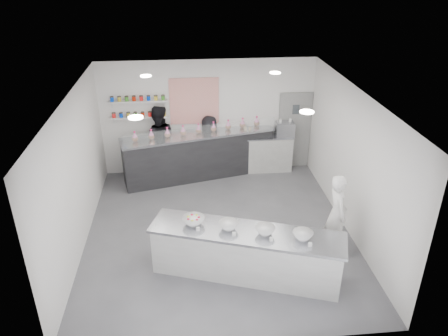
# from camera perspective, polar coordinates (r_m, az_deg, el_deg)

# --- Properties ---
(floor) EXTENTS (6.00, 6.00, 0.00)m
(floor) POSITION_cam_1_polar(r_m,az_deg,el_deg) (9.41, -0.73, -8.27)
(floor) COLOR #515156
(floor) RESTS_ON ground
(ceiling) EXTENTS (6.00, 6.00, 0.00)m
(ceiling) POSITION_cam_1_polar(r_m,az_deg,el_deg) (8.09, -0.85, 9.47)
(ceiling) COLOR white
(ceiling) RESTS_ON floor
(back_wall) EXTENTS (5.50, 0.00, 5.50)m
(back_wall) POSITION_cam_1_polar(r_m,az_deg,el_deg) (11.40, -2.07, 6.65)
(back_wall) COLOR white
(back_wall) RESTS_ON floor
(left_wall) EXTENTS (0.00, 6.00, 6.00)m
(left_wall) POSITION_cam_1_polar(r_m,az_deg,el_deg) (8.88, -18.76, -0.84)
(left_wall) COLOR white
(left_wall) RESTS_ON floor
(right_wall) EXTENTS (0.00, 6.00, 6.00)m
(right_wall) POSITION_cam_1_polar(r_m,az_deg,el_deg) (9.26, 16.43, 0.67)
(right_wall) COLOR white
(right_wall) RESTS_ON floor
(back_door) EXTENTS (0.88, 0.04, 2.10)m
(back_door) POSITION_cam_1_polar(r_m,az_deg,el_deg) (11.88, 9.14, 4.84)
(back_door) COLOR gray
(back_door) RESTS_ON floor
(pattern_panel) EXTENTS (1.25, 0.03, 1.20)m
(pattern_panel) POSITION_cam_1_polar(r_m,az_deg,el_deg) (11.22, -3.91, 8.70)
(pattern_panel) COLOR #EC4A3F
(pattern_panel) RESTS_ON back_wall
(jar_shelf_lower) EXTENTS (1.45, 0.22, 0.04)m
(jar_shelf_lower) POSITION_cam_1_polar(r_m,az_deg,el_deg) (11.31, -10.99, 6.54)
(jar_shelf_lower) COLOR silver
(jar_shelf_lower) RESTS_ON back_wall
(jar_shelf_upper) EXTENTS (1.45, 0.22, 0.04)m
(jar_shelf_upper) POSITION_cam_1_polar(r_m,az_deg,el_deg) (11.18, -11.17, 8.57)
(jar_shelf_upper) COLOR silver
(jar_shelf_upper) RESTS_ON back_wall
(preserve_jars) EXTENTS (1.45, 0.10, 0.56)m
(preserve_jars) POSITION_cam_1_polar(r_m,az_deg,el_deg) (11.20, -11.12, 7.85)
(preserve_jars) COLOR #FF211E
(preserve_jars) RESTS_ON jar_shelf_lower
(downlight_0) EXTENTS (0.24, 0.24, 0.02)m
(downlight_0) POSITION_cam_1_polar(r_m,az_deg,el_deg) (7.16, -11.47, 6.49)
(downlight_0) COLOR white
(downlight_0) RESTS_ON ceiling
(downlight_1) EXTENTS (0.24, 0.24, 0.02)m
(downlight_1) POSITION_cam_1_polar(r_m,az_deg,el_deg) (7.40, 10.77, 7.22)
(downlight_1) COLOR white
(downlight_1) RESTS_ON ceiling
(downlight_2) EXTENTS (0.24, 0.24, 0.02)m
(downlight_2) POSITION_cam_1_polar(r_m,az_deg,el_deg) (9.64, -10.18, 11.75)
(downlight_2) COLOR white
(downlight_2) RESTS_ON ceiling
(downlight_3) EXTENTS (0.24, 0.24, 0.02)m
(downlight_3) POSITION_cam_1_polar(r_m,az_deg,el_deg) (9.82, 6.70, 12.25)
(downlight_3) COLOR white
(downlight_3) RESTS_ON ceiling
(prep_counter) EXTENTS (3.53, 1.87, 0.94)m
(prep_counter) POSITION_cam_1_polar(r_m,az_deg,el_deg) (8.04, 2.89, -11.05)
(prep_counter) COLOR #A5A5A1
(prep_counter) RESTS_ON floor
(back_bar) EXTENTS (3.99, 1.64, 1.22)m
(back_bar) POSITION_cam_1_polar(r_m,az_deg,el_deg) (11.36, -3.26, 1.68)
(back_bar) COLOR black
(back_bar) RESTS_ON floor
(sneeze_guard) EXTENTS (3.77, 0.94, 0.33)m
(sneeze_guard) POSITION_cam_1_polar(r_m,az_deg,el_deg) (10.75, -2.84, 4.71)
(sneeze_guard) COLOR white
(sneeze_guard) RESTS_ON back_bar
(espresso_ledge) EXTENTS (1.33, 0.42, 0.99)m
(espresso_ledge) POSITION_cam_1_polar(r_m,az_deg,el_deg) (11.77, 5.63, 1.90)
(espresso_ledge) COLOR #A5A5A1
(espresso_ledge) RESTS_ON floor
(espresso_machine) EXTENTS (0.49, 0.34, 0.37)m
(espresso_machine) POSITION_cam_1_polar(r_m,az_deg,el_deg) (11.59, 7.93, 5.04)
(espresso_machine) COLOR #93969E
(espresso_machine) RESTS_ON espresso_ledge
(cup_stacks) EXTENTS (0.24, 0.24, 0.30)m
(cup_stacks) POSITION_cam_1_polar(r_m,az_deg,el_deg) (11.42, 3.05, 4.74)
(cup_stacks) COLOR #917C5D
(cup_stacks) RESTS_ON espresso_ledge
(prep_bowls) EXTENTS (2.33, 1.19, 0.14)m
(prep_bowls) POSITION_cam_1_polar(r_m,az_deg,el_deg) (7.72, 2.98, -7.85)
(prep_bowls) COLOR white
(prep_bowls) RESTS_ON prep_counter
(label_cards) EXTENTS (2.01, 0.04, 0.07)m
(label_cards) POSITION_cam_1_polar(r_m,az_deg,el_deg) (7.39, 4.77, -10.05)
(label_cards) COLOR white
(label_cards) RESTS_ON prep_counter
(cookie_bags) EXTENTS (3.29, 0.95, 0.27)m
(cookie_bags) POSITION_cam_1_polar(r_m,az_deg,el_deg) (11.07, -3.36, 5.18)
(cookie_bags) COLOR #FF81CC
(cookie_bags) RESTS_ON back_bar
(woman_prep) EXTENTS (0.40, 0.60, 1.64)m
(woman_prep) POSITION_cam_1_polar(r_m,az_deg,el_deg) (8.74, 14.53, -5.80)
(woman_prep) COLOR white
(woman_prep) RESTS_ON floor
(staff_left) EXTENTS (0.93, 0.73, 1.90)m
(staff_left) POSITION_cam_1_polar(r_m,az_deg,el_deg) (11.46, -8.51, 3.51)
(staff_left) COLOR black
(staff_left) RESTS_ON floor
(staff_right) EXTENTS (0.90, 0.75, 1.58)m
(staff_right) POSITION_cam_1_polar(r_m,az_deg,el_deg) (11.52, -1.89, 3.07)
(staff_right) COLOR black
(staff_right) RESTS_ON floor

